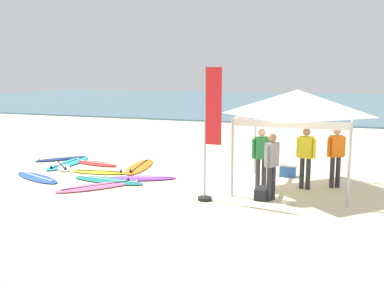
{
  "coord_description": "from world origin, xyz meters",
  "views": [
    {
      "loc": [
        3.9,
        -12.65,
        3.3
      ],
      "look_at": [
        -0.77,
        0.48,
        1.0
      ],
      "focal_mm": 42.55,
      "sensor_mm": 36.0,
      "label": 1
    }
  ],
  "objects_px": {
    "surfboard_purple": "(137,178)",
    "person_orange": "(336,153)",
    "canopy_tent": "(297,103)",
    "surfboard_pink": "(97,186)",
    "surfboard_navy": "(61,159)",
    "person_green": "(261,155)",
    "surfboard_cyan": "(68,163)",
    "banner_flag": "(209,139)",
    "cooler_box": "(288,170)",
    "person_yellow": "(306,154)",
    "surfboard_red": "(95,163)",
    "surfboard_yellow": "(99,172)",
    "surfboard_orange": "(139,166)",
    "person_grey": "(272,162)",
    "gear_bag_near_tent": "(262,193)",
    "surfboard_white": "(62,166)",
    "surfboard_teal": "(109,180)",
    "surfboard_blue": "(37,177)"
  },
  "relations": [
    {
      "from": "surfboard_purple",
      "to": "person_orange",
      "type": "bearing_deg",
      "value": 10.0
    },
    {
      "from": "canopy_tent",
      "to": "surfboard_purple",
      "type": "relative_size",
      "value": 1.24
    },
    {
      "from": "surfboard_pink",
      "to": "surfboard_navy",
      "type": "height_order",
      "value": "same"
    },
    {
      "from": "surfboard_purple",
      "to": "person_green",
      "type": "xyz_separation_m",
      "value": [
        3.76,
        0.05,
        0.95
      ]
    },
    {
      "from": "canopy_tent",
      "to": "person_orange",
      "type": "height_order",
      "value": "canopy_tent"
    },
    {
      "from": "surfboard_cyan",
      "to": "banner_flag",
      "type": "xyz_separation_m",
      "value": [
        6.01,
        -2.6,
        1.54
      ]
    },
    {
      "from": "person_orange",
      "to": "cooler_box",
      "type": "relative_size",
      "value": 3.42
    },
    {
      "from": "surfboard_cyan",
      "to": "person_yellow",
      "type": "relative_size",
      "value": 1.45
    },
    {
      "from": "surfboard_red",
      "to": "cooler_box",
      "type": "distance_m",
      "value": 6.66
    },
    {
      "from": "canopy_tent",
      "to": "person_green",
      "type": "xyz_separation_m",
      "value": [
        -0.85,
        -0.56,
        -1.4
      ]
    },
    {
      "from": "person_yellow",
      "to": "person_green",
      "type": "bearing_deg",
      "value": -155.82
    },
    {
      "from": "surfboard_yellow",
      "to": "surfboard_orange",
      "type": "relative_size",
      "value": 0.75
    },
    {
      "from": "person_grey",
      "to": "canopy_tent",
      "type": "bearing_deg",
      "value": 74.34
    },
    {
      "from": "surfboard_yellow",
      "to": "gear_bag_near_tent",
      "type": "relative_size",
      "value": 3.17
    },
    {
      "from": "surfboard_yellow",
      "to": "person_yellow",
      "type": "bearing_deg",
      "value": 1.96
    },
    {
      "from": "surfboard_yellow",
      "to": "person_orange",
      "type": "bearing_deg",
      "value": 5.23
    },
    {
      "from": "surfboard_pink",
      "to": "person_grey",
      "type": "height_order",
      "value": "person_grey"
    },
    {
      "from": "surfboard_white",
      "to": "surfboard_navy",
      "type": "distance_m",
      "value": 1.35
    },
    {
      "from": "surfboard_white",
      "to": "surfboard_purple",
      "type": "height_order",
      "value": "same"
    },
    {
      "from": "canopy_tent",
      "to": "surfboard_navy",
      "type": "bearing_deg",
      "value": 172.26
    },
    {
      "from": "surfboard_navy",
      "to": "person_grey",
      "type": "distance_m",
      "value": 8.66
    },
    {
      "from": "surfboard_yellow",
      "to": "banner_flag",
      "type": "relative_size",
      "value": 0.56
    },
    {
      "from": "person_yellow",
      "to": "person_orange",
      "type": "xyz_separation_m",
      "value": [
        0.78,
        0.44,
        0.0
      ]
    },
    {
      "from": "person_orange",
      "to": "surfboard_yellow",
      "type": "bearing_deg",
      "value": -174.77
    },
    {
      "from": "surfboard_purple",
      "to": "gear_bag_near_tent",
      "type": "distance_m",
      "value": 4.04
    },
    {
      "from": "surfboard_red",
      "to": "surfboard_purple",
      "type": "xyz_separation_m",
      "value": [
        2.39,
        -1.49,
        -0.0
      ]
    },
    {
      "from": "surfboard_teal",
      "to": "surfboard_blue",
      "type": "bearing_deg",
      "value": -169.8
    },
    {
      "from": "surfboard_pink",
      "to": "banner_flag",
      "type": "height_order",
      "value": "banner_flag"
    },
    {
      "from": "banner_flag",
      "to": "cooler_box",
      "type": "relative_size",
      "value": 6.8
    },
    {
      "from": "surfboard_blue",
      "to": "person_yellow",
      "type": "bearing_deg",
      "value": 10.87
    },
    {
      "from": "surfboard_white",
      "to": "surfboard_red",
      "type": "height_order",
      "value": "same"
    },
    {
      "from": "person_grey",
      "to": "surfboard_white",
      "type": "bearing_deg",
      "value": 168.23
    },
    {
      "from": "banner_flag",
      "to": "person_orange",
      "type": "bearing_deg",
      "value": 39.49
    },
    {
      "from": "surfboard_yellow",
      "to": "person_yellow",
      "type": "relative_size",
      "value": 1.11
    },
    {
      "from": "surfboard_navy",
      "to": "surfboard_purple",
      "type": "distance_m",
      "value": 4.38
    },
    {
      "from": "person_green",
      "to": "banner_flag",
      "type": "height_order",
      "value": "banner_flag"
    },
    {
      "from": "surfboard_pink",
      "to": "surfboard_cyan",
      "type": "bearing_deg",
      "value": 137.32
    },
    {
      "from": "person_orange",
      "to": "person_yellow",
      "type": "bearing_deg",
      "value": -150.58
    },
    {
      "from": "surfboard_yellow",
      "to": "surfboard_orange",
      "type": "xyz_separation_m",
      "value": [
        0.86,
        1.19,
        -0.0
      ]
    },
    {
      "from": "gear_bag_near_tent",
      "to": "cooler_box",
      "type": "bearing_deg",
      "value": 83.94
    },
    {
      "from": "surfboard_pink",
      "to": "surfboard_white",
      "type": "xyz_separation_m",
      "value": [
        -2.56,
        1.95,
        0.0
      ]
    },
    {
      "from": "surfboard_pink",
      "to": "surfboard_blue",
      "type": "bearing_deg",
      "value": 172.02
    },
    {
      "from": "person_yellow",
      "to": "cooler_box",
      "type": "relative_size",
      "value": 3.42
    },
    {
      "from": "surfboard_white",
      "to": "person_grey",
      "type": "distance_m",
      "value": 7.61
    },
    {
      "from": "surfboard_yellow",
      "to": "surfboard_pink",
      "type": "height_order",
      "value": "same"
    },
    {
      "from": "surfboard_red",
      "to": "person_green",
      "type": "height_order",
      "value": "person_green"
    },
    {
      "from": "cooler_box",
      "to": "surfboard_cyan",
      "type": "bearing_deg",
      "value": -174.42
    },
    {
      "from": "surfboard_navy",
      "to": "surfboard_teal",
      "type": "distance_m",
      "value": 4.05
    },
    {
      "from": "surfboard_orange",
      "to": "surfboard_white",
      "type": "bearing_deg",
      "value": -161.68
    },
    {
      "from": "canopy_tent",
      "to": "surfboard_cyan",
      "type": "distance_m",
      "value": 8.25
    }
  ]
}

